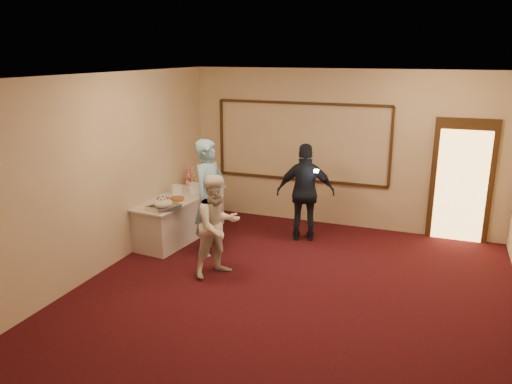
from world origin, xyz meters
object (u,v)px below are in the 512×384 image
guest (306,193)px  buffet_table (179,217)px  pavlova_tray (163,205)px  woman (218,226)px  tart (177,199)px  plate_stack_b (194,188)px  plate_stack_a (177,190)px  cupcake_stand (191,177)px  man (210,197)px

guest → buffet_table: bearing=2.0°
pavlova_tray → woman: (1.20, -0.45, -0.07)m
tart → guest: (2.07, 0.95, 0.08)m
buffet_table → tart: (0.11, -0.25, 0.41)m
buffet_table → plate_stack_b: size_ratio=10.42×
plate_stack_a → tart: bearing=-60.1°
cupcake_stand → guest: bearing=-4.2°
buffet_table → woman: woman is taller
tart → guest: 2.28m
buffet_table → pavlova_tray: (0.14, -0.76, 0.47)m
cupcake_stand → plate_stack_b: 0.64m
cupcake_stand → woman: bearing=-53.3°
pavlova_tray → plate_stack_b: (-0.01, 1.10, 0.00)m
pavlova_tray → plate_stack_a: 0.93m
woman → buffet_table: bearing=80.1°
pavlova_tray → man: 0.78m
tart → man: man is taller
buffet_table → plate_stack_a: plate_stack_a is taller
cupcake_stand → plate_stack_a: cupcake_stand is taller
plate_stack_b → woman: 1.97m
pavlova_tray → woman: woman is taller
plate_stack_a → buffet_table: bearing=-50.1°
woman → cupcake_stand: bearing=68.8°
guest → plate_stack_b: bearing=-5.9°
woman → plate_stack_a: bearing=79.4°
pavlova_tray → plate_stack_a: size_ratio=3.00×
cupcake_stand → man: 1.71m
pavlova_tray → cupcake_stand: (-0.36, 1.64, 0.06)m
cupcake_stand → plate_stack_b: bearing=-57.0°
plate_stack_a → tart: 0.44m
pavlova_tray → woman: 1.28m
pavlova_tray → guest: bearing=35.8°
man → buffet_table: bearing=71.0°
cupcake_stand → plate_stack_a: (0.11, -0.74, -0.06)m
buffet_table → pavlova_tray: bearing=-79.4°
man → guest: size_ratio=1.10×
man → plate_stack_b: bearing=51.4°
pavlova_tray → guest: size_ratio=0.34×
pavlova_tray → plate_stack_a: bearing=105.8°
plate_stack_b → man: 1.09m
pavlova_tray → tart: bearing=93.8°
tart → woman: bearing=-38.0°
plate_stack_b → tart: 0.59m
pavlova_tray → tart: 0.52m
cupcake_stand → tart: size_ratio=1.33×
woman → pavlova_tray: bearing=101.6°
cupcake_stand → man: bearing=-51.4°
pavlova_tray → plate_stack_b: bearing=90.6°
buffet_table → woman: bearing=-42.1°
plate_stack_a → plate_stack_b: 0.32m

